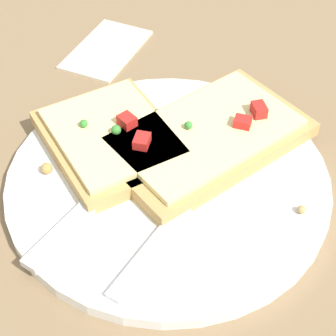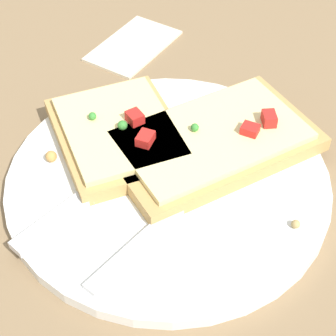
% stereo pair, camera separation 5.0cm
% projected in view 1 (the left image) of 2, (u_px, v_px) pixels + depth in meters
% --- Properties ---
extents(ground_plane, '(4.00, 4.00, 0.00)m').
position_uv_depth(ground_plane, '(168.00, 185.00, 0.52)').
color(ground_plane, '#7F6647').
extents(plate, '(0.29, 0.29, 0.01)m').
position_uv_depth(plate, '(168.00, 180.00, 0.51)').
color(plate, white).
rests_on(plate, ground).
extents(fork, '(0.20, 0.05, 0.01)m').
position_uv_depth(fork, '(189.00, 202.00, 0.48)').
color(fork, silver).
rests_on(fork, plate).
extents(knife, '(0.20, 0.05, 0.01)m').
position_uv_depth(knife, '(97.00, 200.00, 0.48)').
color(knife, silver).
rests_on(knife, plate).
extents(pizza_slice_main, '(0.22, 0.19, 0.03)m').
position_uv_depth(pizza_slice_main, '(206.00, 137.00, 0.53)').
color(pizza_slice_main, tan).
rests_on(pizza_slice_main, plate).
extents(pizza_slice_corner, '(0.17, 0.18, 0.03)m').
position_uv_depth(pizza_slice_corner, '(112.00, 138.00, 0.53)').
color(pizza_slice_corner, tan).
rests_on(pizza_slice_corner, plate).
extents(crumb_scatter, '(0.06, 0.23, 0.01)m').
position_uv_depth(crumb_scatter, '(130.00, 179.00, 0.50)').
color(crumb_scatter, '#BC8947').
rests_on(crumb_scatter, plate).
extents(napkin, '(0.11, 0.07, 0.01)m').
position_uv_depth(napkin, '(106.00, 48.00, 0.67)').
color(napkin, beige).
rests_on(napkin, ground).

